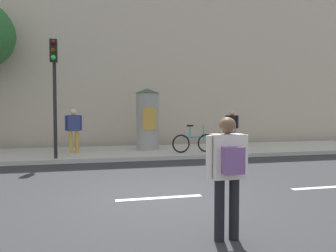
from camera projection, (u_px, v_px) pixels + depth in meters
ground_plane at (159, 198)px, 6.74m from camera, size 80.00×80.00×0.00m
sidewalk_curb at (124, 152)px, 13.54m from camera, size 36.00×4.00×0.15m
lane_markings at (159, 198)px, 6.74m from camera, size 25.80×0.16×0.01m
building_backdrop at (114, 46)px, 18.15m from camera, size 36.00×5.00×10.74m
traffic_light at (54, 79)px, 11.11m from camera, size 0.24×0.45×4.03m
poster_column at (147, 118)px, 13.94m from camera, size 1.04×1.04×2.60m
pedestrian_tallest at (228, 167)px, 4.48m from camera, size 0.62×0.38×1.71m
pedestrian_near_pole at (232, 125)px, 15.04m from camera, size 0.53×0.59×1.67m
pedestrian_with_backpack at (74, 127)px, 12.75m from camera, size 0.64×0.32×1.71m
bicycle_leaning at (194, 143)px, 12.95m from camera, size 1.77×0.12×1.09m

